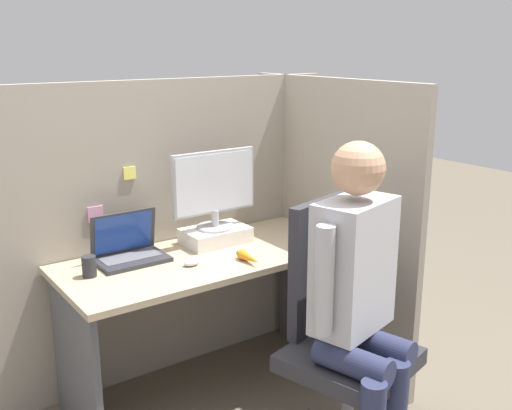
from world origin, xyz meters
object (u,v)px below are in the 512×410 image
at_px(monitor, 214,187).
at_px(person, 359,286).
at_px(paper_box, 215,235).
at_px(stapler, 304,228).
at_px(carrot_toy, 249,258).
at_px(pen_cup, 89,266).
at_px(laptop, 129,251).
at_px(office_chair, 338,326).

bearing_deg(monitor, person, -85.09).
distance_m(paper_box, stapler, 0.48).
bearing_deg(person, carrot_toy, 100.34).
relative_size(stapler, person, 0.10).
bearing_deg(pen_cup, laptop, 20.55).
bearing_deg(monitor, stapler, -16.00).
relative_size(laptop, person, 0.24).
relative_size(paper_box, monitor, 0.71).
bearing_deg(carrot_toy, stapler, 22.55).
bearing_deg(carrot_toy, office_chair, -71.24).
bearing_deg(stapler, carrot_toy, -157.45).
bearing_deg(paper_box, pen_cup, -173.94).
relative_size(stapler, pen_cup, 1.39).
distance_m(monitor, office_chair, 0.91).
relative_size(monitor, person, 0.34).
bearing_deg(person, pen_cup, 131.58).
relative_size(carrot_toy, pen_cup, 1.75).
bearing_deg(stapler, paper_box, 164.31).
bearing_deg(office_chair, paper_box, 98.85).
xyz_separation_m(paper_box, carrot_toy, (-0.03, -0.34, -0.01)).
height_order(paper_box, laptop, laptop).
xyz_separation_m(laptop, office_chair, (0.57, -0.78, -0.22)).
bearing_deg(stapler, person, -116.10).
distance_m(laptop, carrot_toy, 0.55).
distance_m(carrot_toy, office_chair, 0.50).
xyz_separation_m(laptop, pen_cup, (-0.22, -0.08, 0.00)).
relative_size(carrot_toy, office_chair, 0.15).
bearing_deg(stapler, laptop, 171.21).
height_order(monitor, carrot_toy, monitor).
distance_m(laptop, pen_cup, 0.24).
bearing_deg(laptop, office_chair, -53.68).
relative_size(stapler, carrot_toy, 0.79).
xyz_separation_m(stapler, office_chair, (-0.35, -0.64, -0.21)).
distance_m(carrot_toy, pen_cup, 0.70).
distance_m(stapler, pen_cup, 1.14).
distance_m(laptop, office_chair, 0.99).
height_order(paper_box, monitor, monitor).
distance_m(office_chair, pen_cup, 1.08).
bearing_deg(carrot_toy, monitor, 85.38).
xyz_separation_m(stapler, person, (-0.39, -0.79, 0.04)).
bearing_deg(office_chair, laptop, 126.32).
xyz_separation_m(monitor, carrot_toy, (-0.03, -0.34, -0.26)).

